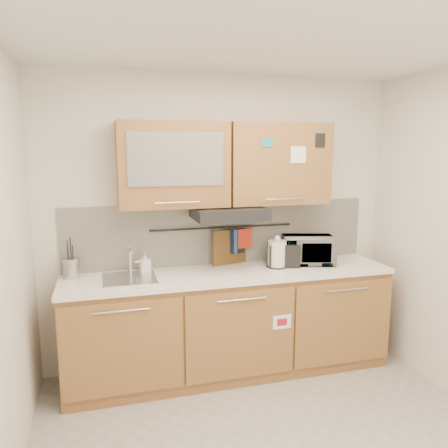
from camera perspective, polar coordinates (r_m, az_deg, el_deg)
ceiling at (r=2.58m, az=9.16°, el=24.06°), size 3.20×3.20×0.00m
wall_back at (r=3.97m, az=-0.36°, el=0.24°), size 3.20×0.00×3.20m
base_cabinet at (r=3.94m, az=0.85°, el=-13.44°), size 2.80×0.64×0.88m
countertop at (r=3.77m, az=0.88°, el=-6.53°), size 2.82×0.62×0.04m
backsplash at (r=3.98m, az=-0.32°, el=-1.21°), size 2.80×0.02×0.56m
upper_cabinets at (r=3.75m, az=0.27°, el=7.82°), size 1.82×0.37×0.70m
range_hood at (r=3.72m, az=0.64°, el=1.45°), size 0.60×0.46×0.10m
sink at (r=3.64m, az=-12.21°, el=-6.93°), size 0.42×0.40×0.26m
utensil_rail at (r=3.93m, az=-0.17°, el=-0.45°), size 1.30×0.02×0.02m
utensil_crock at (r=3.77m, az=-19.29°, el=-5.43°), size 0.15×0.15×0.33m
kettle at (r=3.91m, az=6.96°, el=-3.97°), size 0.22×0.21×0.29m
toaster at (r=3.94m, az=7.74°, el=-4.01°), size 0.30×0.22×0.21m
microwave at (r=4.08m, az=10.94°, el=-3.34°), size 0.52×0.42×0.25m
soap_bottle at (r=3.77m, az=-10.31°, el=-4.94°), size 0.10×0.10×0.18m
cutting_board at (r=3.98m, az=0.73°, el=-3.72°), size 0.34×0.11×0.42m
oven_mitt at (r=3.96m, az=0.81°, el=-2.27°), size 0.13×0.07×0.22m
dark_pouch at (r=3.98m, az=1.70°, el=-2.24°), size 0.14×0.07×0.22m
pot_holder at (r=4.00m, az=2.71°, el=-1.88°), size 0.15×0.05×0.18m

